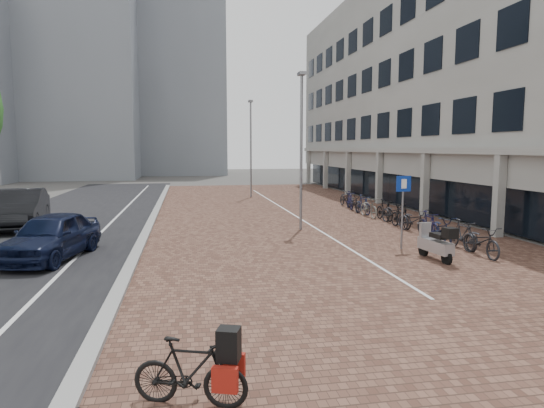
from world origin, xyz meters
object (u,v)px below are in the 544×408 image
Objects in this scene: scooter_front at (436,243)px; car_navy at (51,236)px; car_dark at (20,209)px; hero_bike at (190,371)px; parking_sign at (403,200)px.

car_navy is at bearing 162.79° from scooter_front.
car_dark reaches higher than hero_bike.
parking_sign reaches higher than car_dark.
parking_sign is at bearing 94.31° from scooter_front.
car_navy reaches higher than hero_bike.
scooter_front is 2.12m from parking_sign.
scooter_front is at bearing -27.12° from hero_bike.
scooter_front is (12.02, -2.38, -0.17)m from car_navy.
car_dark is at bearing 149.13° from parking_sign.
car_dark is at bearing 142.44° from scooter_front.
scooter_front is at bearing 1.65° from car_navy.
scooter_front is at bearing -39.33° from car_dark.
car_navy is 12.25m from scooter_front.
car_dark is 17.71m from scooter_front.
parking_sign is at bearing -19.92° from hero_bike.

